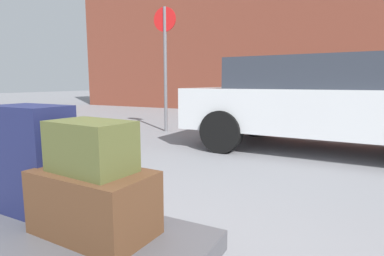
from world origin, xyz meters
name	(u,v)px	position (x,y,z in m)	size (l,w,h in m)	color
luggage_cart	(78,246)	(0.00, 0.00, 0.27)	(1.27, 0.71, 0.34)	#4C4C51
duffel_bag_brown_front_left	(94,202)	(0.08, 0.04, 0.49)	(0.57, 0.33, 0.30)	#51331E
suitcase_navy_stacked_top	(33,159)	(-0.40, 0.08, 0.64)	(0.42, 0.25, 0.59)	#191E47
duffel_bag_olive_topmost_pile	(91,146)	(0.08, 0.04, 0.76)	(0.39, 0.24, 0.24)	#4C5128
parked_car	(327,102)	(0.78, 4.14, 0.76)	(4.34, 2.00, 1.42)	silver
no_parking_sign	(165,56)	(-2.45, 4.70, 1.59)	(0.50, 0.07, 2.60)	slate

